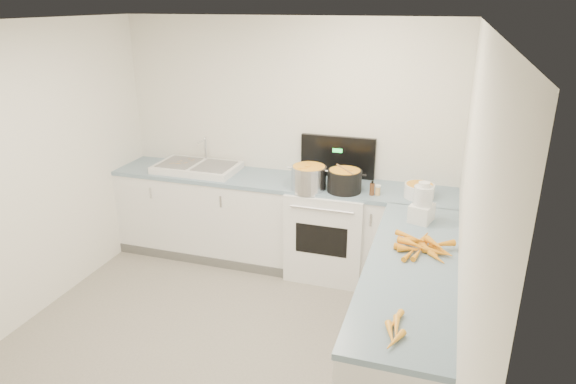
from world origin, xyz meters
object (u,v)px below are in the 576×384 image
(extract_bottle, at_px, (372,189))
(spice_jar, at_px, (378,191))
(food_processor, at_px, (422,205))
(steel_pot, at_px, (309,179))
(black_pot, at_px, (344,182))
(stove, at_px, (329,229))
(mixing_bowl, at_px, (419,191))
(sink, at_px, (197,167))

(extract_bottle, height_order, spice_jar, extract_bottle)
(food_processor, bearing_deg, extract_bottle, 135.02)
(steel_pot, relative_size, black_pot, 1.05)
(food_processor, bearing_deg, steel_pot, 156.93)
(spice_jar, bearing_deg, stove, 165.03)
(extract_bottle, relative_size, spice_jar, 1.41)
(steel_pot, bearing_deg, food_processor, -23.07)
(steel_pot, relative_size, mixing_bowl, 1.24)
(stove, distance_m, black_pot, 0.60)
(black_pot, xyz_separation_m, food_processor, (0.74, -0.49, 0.05))
(sink, bearing_deg, spice_jar, -4.24)
(stove, bearing_deg, sink, 179.38)
(steel_pot, xyz_separation_m, mixing_bowl, (1.02, 0.09, -0.04))
(sink, relative_size, black_pot, 2.68)
(mixing_bowl, distance_m, extract_bottle, 0.43)
(black_pot, xyz_separation_m, extract_bottle, (0.27, -0.02, -0.04))
(stove, bearing_deg, mixing_bowl, -4.86)
(sink, bearing_deg, extract_bottle, -4.92)
(stove, distance_m, food_processor, 1.25)
(stove, distance_m, sink, 1.54)
(black_pot, bearing_deg, extract_bottle, -3.98)
(spice_jar, bearing_deg, black_pot, -179.96)
(stove, height_order, sink, stove)
(black_pot, xyz_separation_m, spice_jar, (0.32, 0.00, -0.05))
(black_pot, bearing_deg, steel_pot, -174.13)
(stove, bearing_deg, black_pot, -38.49)
(sink, height_order, extract_bottle, sink)
(black_pot, relative_size, extract_bottle, 2.82)
(sink, relative_size, spice_jar, 10.65)
(stove, distance_m, mixing_bowl, 1.00)
(stove, xyz_separation_m, steel_pot, (-0.18, -0.16, 0.57))
(stove, relative_size, spice_jar, 16.85)
(steel_pot, distance_m, mixing_bowl, 1.03)
(black_pot, relative_size, mixing_bowl, 1.18)
(sink, bearing_deg, black_pot, -5.08)
(black_pot, relative_size, spice_jar, 3.97)
(steel_pot, bearing_deg, mixing_bowl, 5.07)
(stove, height_order, spice_jar, stove)
(extract_bottle, bearing_deg, spice_jar, 20.22)
(black_pot, height_order, food_processor, food_processor)
(extract_bottle, xyz_separation_m, spice_jar, (0.05, 0.02, -0.02))
(sink, xyz_separation_m, extract_bottle, (1.88, -0.16, 0.02))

